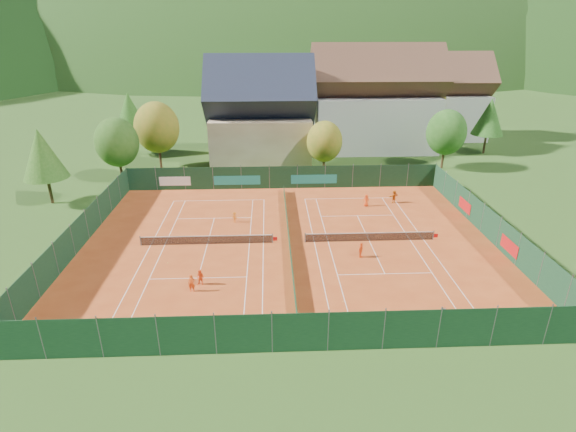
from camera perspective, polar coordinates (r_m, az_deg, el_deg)
The scene contains 35 objects.
ground at distance 44.31m, azimuth 0.11°, elevation -3.42°, with size 600.00×600.00×0.00m, color #274A17.
clay_pad at distance 44.30m, azimuth 0.11°, elevation -3.39°, with size 40.00×32.00×0.01m, color #B1431A.
court_markings_left at distance 44.69m, azimuth -10.21°, elevation -3.53°, with size 11.03×23.83×0.00m.
court_markings_right at distance 45.33m, azimuth 10.28°, elevation -3.13°, with size 11.03×23.83×0.00m.
tennis_net_left at distance 44.45m, azimuth -10.05°, elevation -2.96°, with size 13.30×0.10×1.02m.
tennis_net_right at distance 45.15m, azimuth 10.52°, elevation -2.56°, with size 13.30×0.10×1.02m.
court_divider at distance 44.08m, azimuth 0.11°, elevation -2.81°, with size 0.03×28.80×1.00m.
fence_north at distance 58.54m, azimuth -1.05°, elevation 4.89°, with size 40.00×0.10×3.00m.
fence_south at distance 29.91m, azimuth 1.56°, elevation -14.57°, with size 40.00×0.04×3.00m.
fence_west at distance 47.25m, azimuth -24.91°, elevation -1.93°, with size 0.04×32.00×3.00m.
fence_east at distance 48.82m, azimuth 24.27°, elevation -1.05°, with size 0.09×32.00×3.00m.
chalet at distance 70.84m, azimuth -3.50°, elevation 12.38°, with size 16.20×12.00×16.00m.
hotel_block_a at distance 78.65m, azimuth 10.93°, elevation 13.65°, with size 21.60×11.00×17.25m.
hotel_block_b at distance 90.41m, azimuth 18.67°, elevation 13.59°, with size 17.28×10.00×15.50m.
tree_west_front at distance 64.54m, azimuth -20.91°, elevation 8.74°, with size 5.72×5.72×8.69m.
tree_west_mid at distance 68.94m, azimuth -16.32°, elevation 10.74°, with size 6.44×6.44×9.78m.
tree_west_back at distance 77.96m, azimuth -19.45°, elevation 12.22°, with size 5.60×5.60×10.00m.
tree_center at distance 63.89m, azimuth 4.66°, elevation 9.41°, with size 5.01×5.01×7.60m.
tree_east_front at distance 70.13m, azimuth 19.46°, elevation 9.99°, with size 5.72×5.72×8.69m.
tree_east_mid at distance 81.22m, azimuth 24.21°, elevation 11.43°, with size 5.04×5.04×9.00m.
tree_west_side at distance 59.46m, azimuth -28.77°, elevation 6.93°, with size 5.04×5.04×9.00m.
tree_east_back at distance 85.32m, azimuth 17.03°, elevation 13.36°, with size 7.15×7.15×10.86m.
mountain_backdrop at distance 281.11m, azimuth 3.82°, elevation 10.87°, with size 820.00×530.00×242.00m.
ball_hopper at distance 35.30m, azimuth 19.18°, elevation -11.34°, with size 0.34×0.34×0.80m.
loose_ball_0 at distance 42.03m, azimuth -15.03°, elevation -5.77°, with size 0.07×0.07×0.07m, color #CCD833.
loose_ball_1 at distance 35.63m, azimuth 6.99°, elevation -10.73°, with size 0.07×0.07×0.07m, color #CCD833.
loose_ball_2 at distance 50.86m, azimuth 5.09°, elevation 0.18°, with size 0.07×0.07×0.07m, color #CCD833.
loose_ball_3 at distance 50.34m, azimuth -5.44°, elevation -0.08°, with size 0.07×0.07×0.07m, color #CCD833.
loose_ball_4 at distance 42.70m, azimuth 17.89°, elevation -5.65°, with size 0.07×0.07×0.07m, color #CCD833.
player_left_near at distance 37.05m, azimuth -12.14°, elevation -8.35°, with size 0.55×0.36×1.52m, color #DA4A13.
player_left_mid at distance 37.78m, azimuth -11.05°, elevation -7.69°, with size 0.68×0.53×1.40m, color #F24C15.
player_left_far at distance 48.87m, azimuth -6.78°, elevation -0.15°, with size 0.78×0.45×1.20m, color orange.
player_right_near at distance 41.81m, azimuth 9.23°, elevation -4.30°, with size 0.86×0.36×1.46m, color #EB4F14.
player_right_far_a at distance 53.67m, azimuth 9.90°, elevation 1.98°, with size 0.72×0.47×1.47m, color #F54B15.
player_right_far_b at distance 55.36m, azimuth 13.31°, elevation 2.42°, with size 1.47×0.47×1.59m, color #D46212.
Camera 1 is at (-1.82, -39.60, 19.78)m, focal length 28.00 mm.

